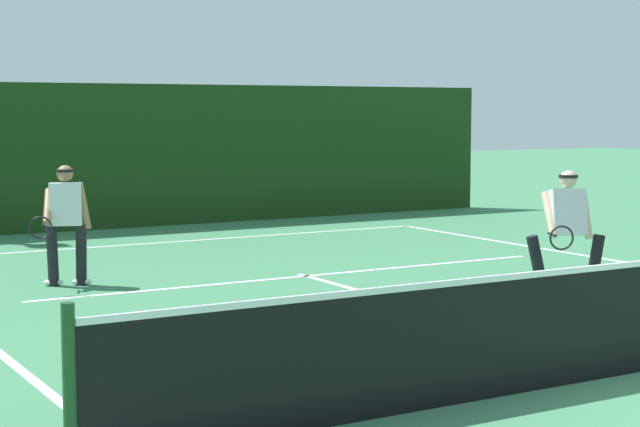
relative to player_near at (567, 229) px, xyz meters
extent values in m
cube|color=white|center=(-1.84, 7.70, -0.87)|extent=(9.71, 0.10, 0.01)
cube|color=white|center=(-1.84, 3.20, -0.87)|extent=(7.92, 0.10, 0.01)
cube|color=white|center=(-1.84, 0.20, -0.87)|extent=(0.10, 6.40, 0.01)
cylinder|color=#1E4723|center=(-7.12, -3.00, -0.32)|extent=(0.09, 0.09, 1.11)
cylinder|color=black|center=(0.33, -0.13, -0.47)|extent=(0.29, 0.23, 0.81)
cylinder|color=black|center=(-0.31, 0.15, -0.47)|extent=(0.35, 0.26, 0.81)
ellipsoid|color=white|center=(0.33, -0.13, -0.83)|extent=(0.28, 0.21, 0.09)
ellipsoid|color=white|center=(-0.31, 0.15, -0.83)|extent=(0.28, 0.21, 0.09)
cube|color=silver|center=(0.01, 0.01, 0.21)|extent=(0.51, 0.46, 0.59)
cylinder|color=beige|center=(0.22, -0.08, 0.18)|extent=(0.22, 0.17, 0.62)
cylinder|color=beige|center=(-0.20, 0.10, 0.18)|extent=(0.26, 0.43, 0.55)
sphere|color=beige|center=(0.01, 0.01, 0.61)|extent=(0.21, 0.21, 0.21)
cylinder|color=black|center=(0.01, 0.01, 0.65)|extent=(0.30, 0.30, 0.04)
cylinder|color=black|center=(-0.35, -0.11, -0.03)|extent=(0.13, 0.25, 0.03)
torus|color=black|center=(-0.48, -0.42, -0.03)|extent=(0.28, 0.14, 0.29)
cylinder|color=black|center=(-4.78, 4.05, -0.47)|extent=(0.20, 0.19, 0.80)
cylinder|color=black|center=(-5.13, 4.18, -0.47)|extent=(0.20, 0.19, 0.80)
ellipsoid|color=white|center=(-4.78, 4.05, -0.83)|extent=(0.28, 0.19, 0.09)
ellipsoid|color=white|center=(-5.13, 4.18, -0.83)|extent=(0.28, 0.19, 0.09)
cube|color=silver|center=(-4.96, 4.12, 0.21)|extent=(0.47, 0.36, 0.57)
cylinder|color=#9E704C|center=(-4.74, 4.04, 0.19)|extent=(0.21, 0.16, 0.62)
cylinder|color=#9E704C|center=(-5.17, 4.20, 0.19)|extent=(0.28, 0.54, 0.46)
sphere|color=#9E704C|center=(-4.96, 4.12, 0.62)|extent=(0.21, 0.21, 0.21)
cylinder|color=black|center=(-4.96, 4.12, 0.65)|extent=(0.30, 0.30, 0.04)
cylinder|color=black|center=(-5.31, 3.98, -0.03)|extent=(0.12, 0.26, 0.03)
torus|color=black|center=(-5.42, 3.66, -0.03)|extent=(0.28, 0.12, 0.29)
sphere|color=#D1E033|center=(-2.82, 0.25, -0.84)|extent=(0.07, 0.07, 0.07)
cube|color=#183713|center=(-1.84, 10.26, 0.54)|extent=(16.93, 0.12, 2.82)
camera|label=1|loc=(-9.09, -9.52, 1.46)|focal=59.44mm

